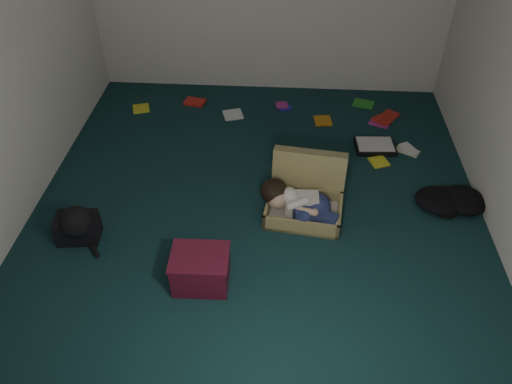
# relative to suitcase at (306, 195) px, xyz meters

# --- Properties ---
(floor) EXTENTS (4.50, 4.50, 0.00)m
(floor) POSITION_rel_suitcase_xyz_m (-0.43, -0.08, -0.14)
(floor) COLOR #112E30
(floor) RESTS_ON ground
(wall_front) EXTENTS (4.50, 0.00, 4.50)m
(wall_front) POSITION_rel_suitcase_xyz_m (-0.43, -2.33, 1.16)
(wall_front) COLOR silver
(wall_front) RESTS_ON ground
(suitcase) EXTENTS (0.73, 0.71, 0.48)m
(suitcase) POSITION_rel_suitcase_xyz_m (0.00, 0.00, 0.00)
(suitcase) COLOR #9E9057
(suitcase) RESTS_ON floor
(person) EXTENTS (0.69, 0.40, 0.30)m
(person) POSITION_rel_suitcase_xyz_m (-0.07, -0.16, 0.04)
(person) COLOR silver
(person) RESTS_ON suitcase
(maroon_bin) EXTENTS (0.44, 0.35, 0.30)m
(maroon_bin) POSITION_rel_suitcase_xyz_m (-0.80, -0.92, 0.01)
(maroon_bin) COLOR #511023
(maroon_bin) RESTS_ON floor
(backpack) EXTENTS (0.45, 0.38, 0.25)m
(backpack) POSITION_rel_suitcase_xyz_m (-1.89, -0.51, -0.02)
(backpack) COLOR black
(backpack) RESTS_ON floor
(clothing_pile) EXTENTS (0.47, 0.40, 0.14)m
(clothing_pile) POSITION_rel_suitcase_xyz_m (1.27, 0.12, -0.07)
(clothing_pile) COLOR black
(clothing_pile) RESTS_ON floor
(paper_tray) EXTENTS (0.42, 0.33, 0.06)m
(paper_tray) POSITION_rel_suitcase_xyz_m (0.73, 0.95, -0.12)
(paper_tray) COLOR black
(paper_tray) RESTS_ON floor
(book_scatter) EXTENTS (3.13, 1.32, 0.02)m
(book_scatter) POSITION_rel_suitcase_xyz_m (0.04, 1.44, -0.13)
(book_scatter) COLOR yellow
(book_scatter) RESTS_ON floor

